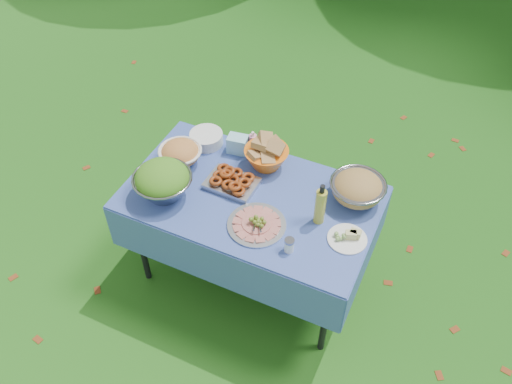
% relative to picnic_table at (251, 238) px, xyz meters
% --- Properties ---
extents(ground, '(80.00, 80.00, 0.00)m').
position_rel_picnic_table_xyz_m(ground, '(0.00, 0.00, -0.38)').
color(ground, '#0B3D0B').
rests_on(ground, ground).
extents(picnic_table, '(1.46, 0.86, 0.76)m').
position_rel_picnic_table_xyz_m(picnic_table, '(0.00, 0.00, 0.00)').
color(picnic_table, '#7397DD').
rests_on(picnic_table, ground).
extents(salad_bowl, '(0.45, 0.45, 0.22)m').
position_rel_picnic_table_xyz_m(salad_bowl, '(-0.46, -0.20, 0.49)').
color(salad_bowl, gray).
rests_on(salad_bowl, picnic_table).
extents(pasta_bowl_white, '(0.32, 0.32, 0.15)m').
position_rel_picnic_table_xyz_m(pasta_bowl_white, '(-0.52, 0.08, 0.45)').
color(pasta_bowl_white, white).
rests_on(pasta_bowl_white, picnic_table).
extents(plate_stack, '(0.25, 0.25, 0.08)m').
position_rel_picnic_table_xyz_m(plate_stack, '(-0.46, 0.31, 0.42)').
color(plate_stack, white).
rests_on(plate_stack, picnic_table).
extents(wipes_box, '(0.14, 0.11, 0.11)m').
position_rel_picnic_table_xyz_m(wipes_box, '(-0.24, 0.32, 0.44)').
color(wipes_box, '#9ADFF7').
rests_on(wipes_box, picnic_table).
extents(sanitizer_bottle, '(0.05, 0.05, 0.14)m').
position_rel_picnic_table_xyz_m(sanitizer_bottle, '(-0.16, 0.38, 0.45)').
color(sanitizer_bottle, pink).
rests_on(sanitizer_bottle, picnic_table).
extents(bread_bowl, '(0.36, 0.36, 0.18)m').
position_rel_picnic_table_xyz_m(bread_bowl, '(-0.03, 0.28, 0.47)').
color(bread_bowl, orange).
rests_on(bread_bowl, picnic_table).
extents(pasta_bowl_steel, '(0.34, 0.34, 0.17)m').
position_rel_picnic_table_xyz_m(pasta_bowl_steel, '(0.56, 0.24, 0.47)').
color(pasta_bowl_steel, gray).
rests_on(pasta_bowl_steel, picnic_table).
extents(fried_tray, '(0.30, 0.22, 0.07)m').
position_rel_picnic_table_xyz_m(fried_tray, '(-0.14, 0.03, 0.42)').
color(fried_tray, '#AAAAAE').
rests_on(fried_tray, picnic_table).
extents(charcuterie_platter, '(0.43, 0.43, 0.08)m').
position_rel_picnic_table_xyz_m(charcuterie_platter, '(0.13, -0.19, 0.42)').
color(charcuterie_platter, silver).
rests_on(charcuterie_platter, picnic_table).
extents(oil_bottle, '(0.07, 0.07, 0.28)m').
position_rel_picnic_table_xyz_m(oil_bottle, '(0.42, -0.01, 0.52)').
color(oil_bottle, gold).
rests_on(oil_bottle, picnic_table).
extents(cheese_plate, '(0.22, 0.22, 0.06)m').
position_rel_picnic_table_xyz_m(cheese_plate, '(0.61, -0.07, 0.41)').
color(cheese_plate, white).
rests_on(cheese_plate, picnic_table).
extents(shaker, '(0.06, 0.06, 0.09)m').
position_rel_picnic_table_xyz_m(shaker, '(0.35, -0.27, 0.42)').
color(shaker, white).
rests_on(shaker, picnic_table).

